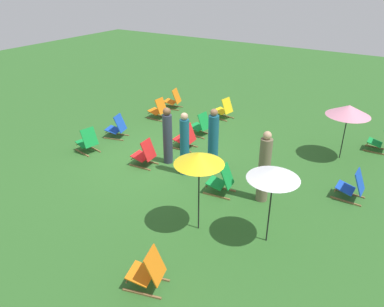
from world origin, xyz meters
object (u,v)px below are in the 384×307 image
at_px(person_0, 185,145).
at_px(deckchair_7, 186,138).
at_px(deckchair_10, 158,110).
at_px(deckchair_1, 88,141).
at_px(deckchair_3, 352,186).
at_px(deckchair_8, 201,125).
at_px(deckchair_2, 224,109).
at_px(umbrella_0, 349,110).
at_px(umbrella_2, 199,159).
at_px(deckchair_5, 222,181).
at_px(umbrella_1, 274,174).
at_px(deckchair_6, 174,100).
at_px(deckchair_11, 381,141).
at_px(person_2, 168,137).
at_px(deckchair_4, 117,128).
at_px(deckchair_0, 145,154).
at_px(person_3, 264,168).
at_px(person_1, 213,141).

bearing_deg(person_0, deckchair_7, 124.03).
bearing_deg(deckchair_10, deckchair_1, -1.29).
relative_size(deckchair_3, deckchair_8, 1.00).
relative_size(deckchair_3, person_0, 0.45).
distance_m(deckchair_2, person_0, 4.68).
relative_size(umbrella_0, umbrella_2, 0.90).
bearing_deg(deckchair_10, deckchair_5, 53.97).
distance_m(deckchair_10, umbrella_2, 7.21).
bearing_deg(umbrella_1, deckchair_6, -132.07).
height_order(deckchair_11, person_0, person_0).
xyz_separation_m(deckchair_5, person_0, (-0.37, -1.40, 0.53)).
bearing_deg(person_2, deckchair_11, -28.03).
bearing_deg(deckchair_4, deckchair_5, 60.14).
height_order(deckchair_4, deckchair_6, same).
xyz_separation_m(deckchair_1, deckchair_3, (-1.64, 7.72, 0.00)).
xyz_separation_m(deckchair_4, umbrella_0, (-2.53, 6.95, 1.20)).
relative_size(deckchair_6, person_2, 0.48).
distance_m(deckchair_2, deckchair_4, 4.29).
xyz_separation_m(deckchair_3, person_0, (1.16, -4.32, 0.53)).
relative_size(umbrella_2, person_0, 1.04).
xyz_separation_m(deckchair_2, deckchair_5, (4.89, 2.51, 0.00)).
height_order(deckchair_3, deckchair_11, same).
bearing_deg(umbrella_1, deckchair_5, -123.74).
bearing_deg(deckchair_2, person_0, 23.79).
bearing_deg(person_2, deckchair_0, 162.83).
relative_size(deckchair_11, person_3, 0.44).
bearing_deg(deckchair_1, person_0, 108.60).
distance_m(umbrella_0, umbrella_1, 4.95).
bearing_deg(person_1, deckchair_1, -30.76).
bearing_deg(umbrella_0, umbrella_2, -19.59).
distance_m(person_2, person_3, 3.24).
relative_size(deckchair_11, person_2, 0.48).
distance_m(deckchair_2, umbrella_1, 7.49).
bearing_deg(person_1, deckchair_5, 81.25).
bearing_deg(deckchair_11, deckchair_8, -71.01).
xyz_separation_m(umbrella_0, person_3, (3.49, -1.16, -0.67)).
xyz_separation_m(umbrella_2, person_3, (-1.87, 0.75, -0.89)).
height_order(umbrella_1, umbrella_2, umbrella_2).
distance_m(deckchair_6, person_2, 4.91).
bearing_deg(deckchair_11, person_1, -46.43).
distance_m(deckchair_0, deckchair_8, 2.86).
xyz_separation_m(deckchair_2, person_0, (4.52, 1.11, 0.53)).
bearing_deg(person_1, person_0, 6.36).
relative_size(deckchair_8, person_3, 0.44).
xyz_separation_m(umbrella_1, person_3, (-1.44, -0.72, -0.76)).
height_order(deckchair_1, person_0, person_0).
relative_size(deckchair_2, person_3, 0.44).
height_order(deckchair_3, deckchair_6, same).
bearing_deg(deckchair_11, person_3, -24.83).
relative_size(deckchair_10, person_1, 0.45).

